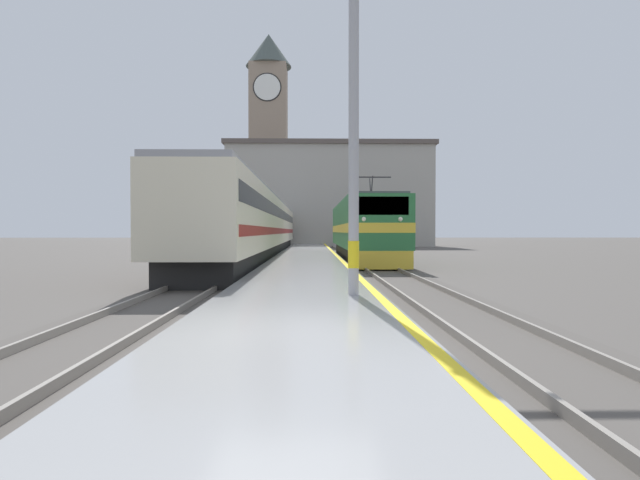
{
  "coord_description": "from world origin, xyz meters",
  "views": [
    {
      "loc": [
        0.25,
        -7.19,
        1.75
      ],
      "look_at": [
        0.69,
        18.37,
        1.3
      ],
      "focal_mm": 28.0,
      "sensor_mm": 36.0,
      "label": 1
    }
  ],
  "objects_px": {
    "locomotive_train": "(363,230)",
    "passenger_train": "(260,225)",
    "clock_tower": "(269,132)",
    "catenary_mast": "(358,114)"
  },
  "relations": [
    {
      "from": "locomotive_train",
      "to": "passenger_train",
      "type": "relative_size",
      "value": 0.39
    },
    {
      "from": "locomotive_train",
      "to": "catenary_mast",
      "type": "distance_m",
      "value": 18.82
    },
    {
      "from": "passenger_train",
      "to": "clock_tower",
      "type": "bearing_deg",
      "value": 93.86
    },
    {
      "from": "passenger_train",
      "to": "catenary_mast",
      "type": "relative_size",
      "value": 5.2
    },
    {
      "from": "passenger_train",
      "to": "locomotive_train",
      "type": "bearing_deg",
      "value": -36.62
    },
    {
      "from": "locomotive_train",
      "to": "catenary_mast",
      "type": "xyz_separation_m",
      "value": [
        -2.04,
        -18.54,
        2.5
      ]
    },
    {
      "from": "locomotive_train",
      "to": "passenger_train",
      "type": "distance_m",
      "value": 8.21
    },
    {
      "from": "catenary_mast",
      "to": "clock_tower",
      "type": "relative_size",
      "value": 0.28
    },
    {
      "from": "locomotive_train",
      "to": "clock_tower",
      "type": "height_order",
      "value": "clock_tower"
    },
    {
      "from": "catenary_mast",
      "to": "clock_tower",
      "type": "height_order",
      "value": "clock_tower"
    }
  ]
}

